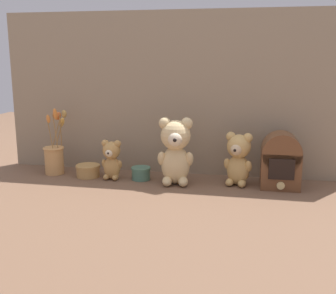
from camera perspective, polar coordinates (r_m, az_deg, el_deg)
name	(u,v)px	position (r m, az deg, el deg)	size (l,w,h in m)	color
ground_plane	(167,182)	(1.86, -0.12, -4.78)	(4.00, 4.00, 0.00)	brown
backdrop_wall	(174,94)	(1.95, 0.87, 7.19)	(1.63, 0.02, 0.74)	gray
teddy_bear_large	(176,150)	(1.80, 1.03, -0.38)	(0.16, 0.15, 0.29)	#DBBC84
teddy_bear_medium	(238,158)	(1.81, 9.50, -1.47)	(0.13, 0.12, 0.23)	tan
teddy_bear_small	(112,159)	(1.90, -7.62, -1.58)	(0.09, 0.09, 0.18)	tan
flower_vase	(55,156)	(2.04, -15.11, -1.13)	(0.12, 0.13, 0.31)	tan
vintage_radio	(281,161)	(1.82, 15.02, -1.79)	(0.16, 0.13, 0.24)	brown
decorative_tin_tall	(88,171)	(1.97, -10.78, -3.17)	(0.11, 0.11, 0.06)	tan
decorative_tin_short	(141,173)	(1.89, -3.68, -3.57)	(0.09, 0.09, 0.06)	#47705B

